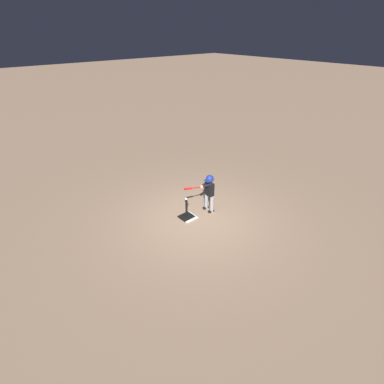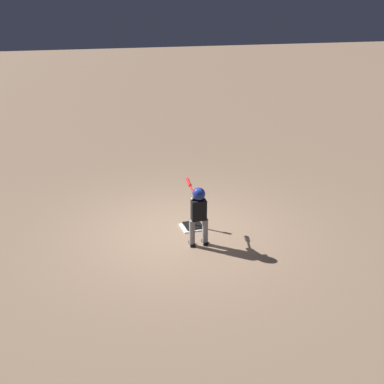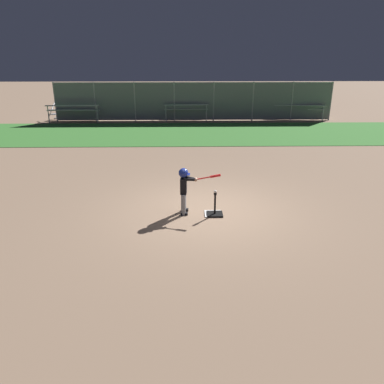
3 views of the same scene
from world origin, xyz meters
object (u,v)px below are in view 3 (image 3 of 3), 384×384
object	(u,v)px
batting_tee	(215,212)
bleachers_center	(76,112)
bleachers_far_right	(296,111)
batter_child	(185,185)
baseball	(215,191)
bleachers_left_center	(186,111)

from	to	relation	value
batting_tee	bleachers_center	size ratio (longest dim) A/B	0.19
batting_tee	bleachers_far_right	size ratio (longest dim) A/B	0.18
batting_tee	batter_child	size ratio (longest dim) A/B	0.50
batting_tee	baseball	xyz separation A→B (m)	(-0.00, 0.00, 0.55)
batter_child	batting_tee	bearing A→B (deg)	-10.82
bleachers_left_center	bleachers_far_right	xyz separation A→B (m)	(6.85, 0.27, -0.04)
batting_tee	batter_child	distance (m)	1.02
batting_tee	batter_child	xyz separation A→B (m)	(-0.76, 0.14, 0.68)
batter_child	bleachers_left_center	world-z (taller)	batter_child
bleachers_center	bleachers_left_center	distance (m)	6.58
bleachers_center	bleachers_far_right	size ratio (longest dim) A/B	0.93
batting_tee	bleachers_far_right	world-z (taller)	bleachers_far_right
bleachers_center	batter_child	bearing A→B (deg)	-64.99
batter_child	bleachers_far_right	bearing A→B (deg)	64.38
batter_child	bleachers_left_center	size ratio (longest dim) A/B	0.45
baseball	bleachers_center	size ratio (longest dim) A/B	0.02
baseball	bleachers_far_right	size ratio (longest dim) A/B	0.02
batting_tee	bleachers_left_center	xyz separation A→B (m)	(-0.67, 14.32, 0.41)
bleachers_center	bleachers_far_right	xyz separation A→B (m)	(13.42, 0.53, -0.04)
bleachers_left_center	baseball	bearing A→B (deg)	-87.30
baseball	bleachers_center	distance (m)	15.82
batter_child	baseball	xyz separation A→B (m)	(0.76, -0.14, -0.12)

